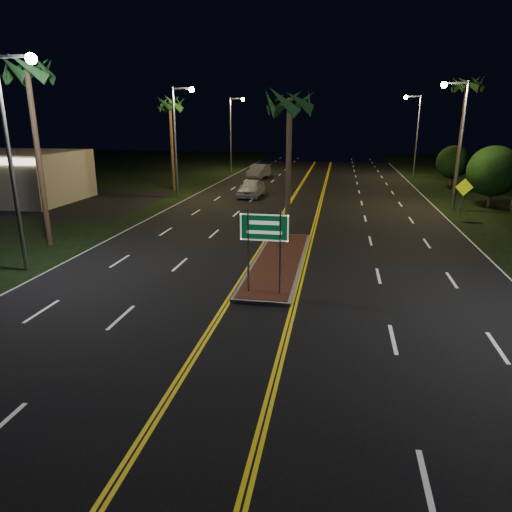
% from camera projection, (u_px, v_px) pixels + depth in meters
% --- Properties ---
extents(ground, '(120.00, 120.00, 0.00)m').
position_uv_depth(ground, '(250.00, 328.00, 14.83)').
color(ground, black).
rests_on(ground, ground).
extents(median_island, '(2.25, 10.25, 0.17)m').
position_uv_depth(median_island, '(278.00, 262.00, 21.40)').
color(median_island, gray).
rests_on(median_island, ground).
extents(highway_sign, '(1.80, 0.08, 3.20)m').
position_uv_depth(highway_sign, '(264.00, 235.00, 16.77)').
color(highway_sign, gray).
rests_on(highway_sign, ground).
extents(streetlight_left_near, '(1.91, 0.44, 9.00)m').
position_uv_depth(streetlight_left_near, '(15.00, 140.00, 18.77)').
color(streetlight_left_near, gray).
rests_on(streetlight_left_near, ground).
extents(streetlight_left_mid, '(1.91, 0.44, 9.00)m').
position_uv_depth(streetlight_left_mid, '(179.00, 129.00, 37.61)').
color(streetlight_left_mid, gray).
rests_on(streetlight_left_mid, ground).
extents(streetlight_left_far, '(1.91, 0.44, 9.00)m').
position_uv_depth(streetlight_left_far, '(234.00, 126.00, 56.45)').
color(streetlight_left_far, gray).
rests_on(streetlight_left_far, ground).
extents(streetlight_right_mid, '(1.91, 0.44, 9.00)m').
position_uv_depth(streetlight_right_mid, '(457.00, 131.00, 32.10)').
color(streetlight_right_mid, gray).
rests_on(streetlight_right_mid, ground).
extents(streetlight_right_far, '(1.91, 0.44, 9.00)m').
position_uv_depth(streetlight_right_far, '(414.00, 127.00, 50.94)').
color(streetlight_right_far, gray).
rests_on(streetlight_right_far, ground).
extents(palm_median, '(2.40, 2.40, 8.30)m').
position_uv_depth(palm_median, '(290.00, 103.00, 22.61)').
color(palm_median, '#382819').
rests_on(palm_median, ground).
extents(palm_left_near, '(2.40, 2.40, 9.80)m').
position_uv_depth(palm_left_near, '(27.00, 72.00, 21.99)').
color(palm_left_near, '#382819').
rests_on(palm_left_near, ground).
extents(palm_left_far, '(2.40, 2.40, 8.80)m').
position_uv_depth(palm_left_far, '(170.00, 104.00, 41.15)').
color(palm_left_far, '#382819').
rests_on(palm_left_far, ground).
extents(palm_right_far, '(2.40, 2.40, 10.30)m').
position_uv_depth(palm_right_far, '(467.00, 86.00, 38.25)').
color(palm_right_far, '#382819').
rests_on(palm_right_far, ground).
extents(shrub_mid, '(3.78, 3.78, 4.62)m').
position_uv_depth(shrub_mid, '(493.00, 171.00, 34.25)').
color(shrub_mid, '#382819').
rests_on(shrub_mid, ground).
extents(shrub_far, '(3.24, 3.24, 3.96)m').
position_uv_depth(shrub_far, '(453.00, 162.00, 45.70)').
color(shrub_far, '#382819').
rests_on(shrub_far, ground).
extents(car_near, '(2.55, 5.41, 1.77)m').
position_uv_depth(car_near, '(251.00, 187.00, 39.42)').
color(car_near, silver).
rests_on(car_near, ground).
extents(car_far, '(2.98, 5.61, 1.78)m').
position_uv_depth(car_far, '(259.00, 170.00, 51.92)').
color(car_far, '#9B9CA4').
rests_on(car_far, ground).
extents(warning_sign, '(1.15, 0.10, 2.74)m').
position_uv_depth(warning_sign, '(464.00, 193.00, 30.27)').
color(warning_sign, gray).
rests_on(warning_sign, ground).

